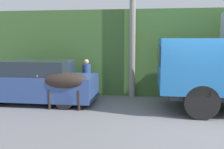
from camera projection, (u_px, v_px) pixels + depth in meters
The scene contains 7 objects.
ground_plane at pixel (201, 124), 7.39m from camera, with size 60.00×60.00×0.00m, color slate.
hillside_embankment at pixel (179, 51), 13.18m from camera, with size 32.00×5.30×3.61m.
building_backdrop at pixel (116, 59), 12.38m from camera, with size 5.91×2.70×2.91m.
brown_cow at pixel (64, 81), 8.92m from camera, with size 2.00×0.59×1.27m.
parked_suv at pixel (34, 82), 9.78m from camera, with size 4.64×1.73×1.61m.
pedestrian_on_hill at pixel (87, 76), 10.88m from camera, with size 0.39×0.39×1.57m.
utility_pole at pixel (133, 21), 10.49m from camera, with size 0.90×0.25×6.01m.
Camera 1 is at (-1.50, -7.42, 2.35)m, focal length 42.00 mm.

